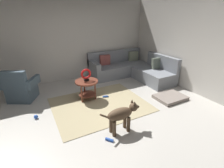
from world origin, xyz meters
TOP-DOWN VIEW (x-y plane):
  - ground_plane at (0.00, 0.00)m, footprint 6.00×6.00m
  - wall_back at (0.00, 2.94)m, footprint 6.00×0.12m
  - wall_right at (2.94, 0.00)m, footprint 0.12×6.00m
  - area_rug at (0.15, 0.70)m, footprint 2.30×1.90m
  - sectional_couch at (1.99, 2.01)m, footprint 2.20×2.25m
  - armchair at (-1.58, 1.91)m, footprint 0.99×0.91m
  - side_table at (-0.03, 1.12)m, footprint 0.60×0.60m
  - torus_sculpture at (-0.03, 1.12)m, footprint 0.28×0.08m
  - dog_bed_mat at (1.98, 0.08)m, footprint 0.80×0.60m
  - dog at (0.11, -0.45)m, footprint 0.85×0.23m
  - dog_toy_ball at (-1.35, 0.80)m, footprint 0.09×0.09m
  - dog_toy_rope at (-0.24, -0.59)m, footprint 0.13×0.15m
  - dog_toy_bone at (0.45, 0.98)m, footprint 0.19×0.11m

SIDE VIEW (x-z plane):
  - ground_plane at x=0.00m, z-range -0.10..0.00m
  - area_rug at x=0.15m, z-range 0.00..0.01m
  - dog_toy_rope at x=-0.24m, z-range 0.00..0.05m
  - dog_toy_bone at x=0.45m, z-range 0.00..0.06m
  - dog_toy_ball at x=-1.35m, z-range 0.00..0.09m
  - dog_bed_mat at x=1.98m, z-range 0.00..0.09m
  - sectional_couch at x=1.99m, z-range -0.15..0.73m
  - armchair at x=-1.58m, z-range -0.12..0.76m
  - dog at x=0.11m, z-range 0.06..0.69m
  - side_table at x=-0.03m, z-range 0.15..0.69m
  - torus_sculpture at x=-0.03m, z-range 0.55..0.87m
  - wall_back at x=0.00m, z-range 0.00..2.70m
  - wall_right at x=2.94m, z-range 0.00..2.70m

